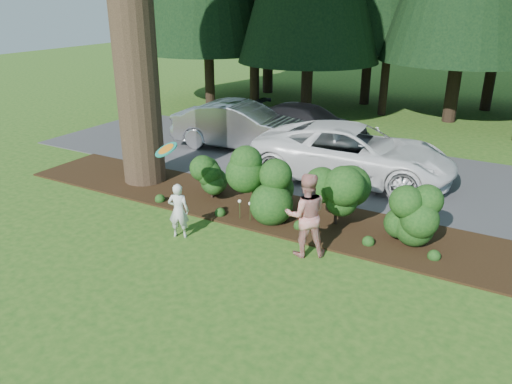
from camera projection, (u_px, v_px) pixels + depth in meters
ground at (204, 268)px, 10.39m from camera, size 80.00×80.00×0.00m
mulch_bed at (277, 212)px, 13.00m from camera, size 16.00×2.50×0.05m
driveway at (336, 167)px, 16.43m from camera, size 22.00×6.00×0.03m
shrub_row at (303, 191)px, 12.27m from camera, size 6.53×1.60×1.61m
lily_cluster at (250, 204)px, 12.28m from camera, size 0.69×0.09×0.57m
car_silver_wagon at (242, 126)px, 18.09m from camera, size 5.25×2.35×1.67m
car_white_suv at (353, 153)px, 15.05m from camera, size 6.25×3.34×1.67m
car_dark_suv at (308, 124)px, 18.99m from camera, size 4.83×2.02×1.39m
child at (179, 211)px, 11.52m from camera, size 0.57×0.48×1.32m
adult at (306, 215)px, 10.63m from camera, size 1.15×1.09×1.87m
frisbee at (166, 149)px, 11.30m from camera, size 0.60×0.53×0.38m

